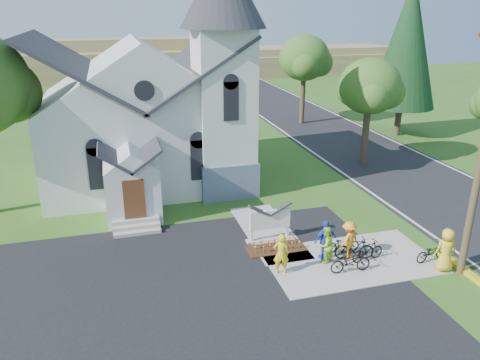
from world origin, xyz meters
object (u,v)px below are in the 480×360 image
object	(u,v)px
cyclist_2	(325,240)
cyclist_4	(446,250)
bike_3	(368,251)
bike_0	(350,262)
cyclist_3	(349,240)
bike_1	(354,248)
church_sign	(270,220)
bike_2	(342,244)
cyclist_0	(281,254)
cyclist_1	(326,245)
bike_4	(432,252)

from	to	relation	value
cyclist_2	cyclist_4	world-z (taller)	cyclist_4
bike_3	bike_0	bearing A→B (deg)	109.19
cyclist_2	cyclist_3	xyz separation A→B (m)	(0.96, -0.21, -0.04)
cyclist_3	bike_3	size ratio (longest dim) A/B	1.08
bike_1	bike_3	distance (m)	0.55
church_sign	bike_0	bearing A→B (deg)	-57.87
bike_1	bike_2	xyz separation A→B (m)	(-0.21, 0.67, -0.10)
bike_0	cyclist_3	distance (m)	1.20
bike_0	bike_2	world-z (taller)	bike_0
cyclist_2	bike_2	xyz separation A→B (m)	(0.96, 0.29, -0.47)
bike_0	cyclist_2	size ratio (longest dim) A/B	0.97
church_sign	bike_1	size ratio (longest dim) A/B	1.32
cyclist_0	cyclist_2	world-z (taller)	cyclist_2
bike_3	cyclist_1	bearing A→B (deg)	68.53
bike_3	cyclist_4	distance (m)	3.01
bike_1	bike_2	distance (m)	0.71
cyclist_3	bike_3	world-z (taller)	cyclist_3
bike_3	church_sign	bearing A→B (deg)	39.77
cyclist_3	bike_4	xyz separation A→B (m)	(3.26, -1.17, -0.42)
cyclist_3	bike_4	distance (m)	3.49
cyclist_2	cyclist_4	size ratio (longest dim) A/B	0.95
church_sign	cyclist_0	xyz separation A→B (m)	(-0.50, -2.83, -0.12)
church_sign	bike_2	xyz separation A→B (m)	(2.64, -1.97, -0.57)
bike_3	bike_2	bearing A→B (deg)	26.98
cyclist_0	cyclist_2	size ratio (longest dim) A/B	0.98
bike_1	bike_4	size ratio (longest dim) A/B	1.05
bike_1	cyclist_4	size ratio (longest dim) A/B	0.91
cyclist_0	cyclist_3	xyz separation A→B (m)	(3.14, 0.37, -0.02)
cyclist_1	cyclist_2	world-z (taller)	cyclist_2
bike_3	cyclist_4	bearing A→B (deg)	-129.06
cyclist_4	cyclist_3	bearing A→B (deg)	-23.20
cyclist_3	bike_2	bearing A→B (deg)	-112.01
bike_2	bike_4	xyz separation A→B (m)	(3.26, -1.66, 0.01)
cyclist_0	bike_2	distance (m)	3.29
church_sign	cyclist_2	distance (m)	2.81
bike_0	bike_4	bearing A→B (deg)	-89.32
church_sign	cyclist_4	bearing A→B (deg)	-36.71
cyclist_2	church_sign	bearing A→B (deg)	-60.46
church_sign	bike_1	distance (m)	3.91
church_sign	cyclist_0	distance (m)	2.88
bike_4	cyclist_2	bearing A→B (deg)	64.06
cyclist_0	cyclist_4	xyz separation A→B (m)	(6.40, -1.57, 0.06)
bike_2	cyclist_0	bearing A→B (deg)	109.80
bike_1	church_sign	bearing A→B (deg)	60.81
church_sign	cyclist_1	distance (m)	2.98
bike_0	cyclist_2	xyz separation A→B (m)	(-0.53, 1.26, 0.43)
bike_1	cyclist_4	world-z (taller)	cyclist_4
cyclist_1	bike_2	bearing A→B (deg)	-173.21
church_sign	cyclist_0	world-z (taller)	cyclist_0
cyclist_0	bike_4	bearing A→B (deg)	-171.34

